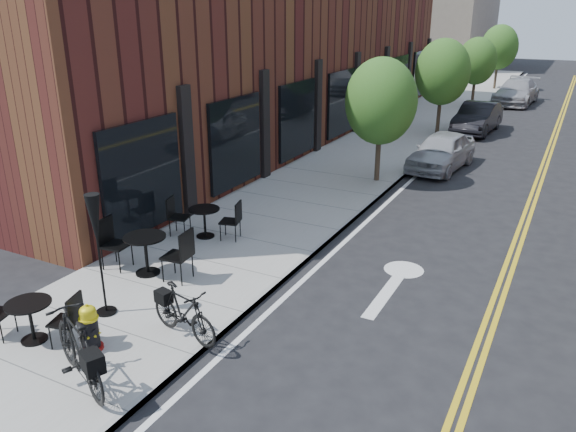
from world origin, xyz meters
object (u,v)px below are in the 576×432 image
Objects in this scene: bicycle_left at (78,349)px; bistro_set_b at (146,249)px; bistro_set_a at (30,316)px; parked_car_b at (477,118)px; parked_car_c at (516,92)px; bicycle_right at (184,313)px; fire_hydrant at (90,328)px; bistro_set_c at (205,218)px; parked_car_a at (442,151)px; patio_umbrella at (96,230)px.

bicycle_left is 3.61m from bistro_set_b.
bistro_set_a is at bearing -95.73° from bistro_set_b.
bicycle_left is 21.36m from parked_car_b.
bistro_set_b is 27.40m from parked_car_c.
bicycle_right is at bearing -89.73° from parked_car_b.
bicycle_left is at bearing -39.72° from fire_hydrant.
parked_car_c is (4.07, 24.93, 0.12)m from bistro_set_c.
bicycle_left reaches higher than fire_hydrant.
parked_car_c is (2.39, 30.37, 0.01)m from bicycle_left.
bistro_set_c is 0.44× the size of parked_car_b.
fire_hydrant is 0.43× the size of bicycle_left.
bicycle_right is 2.49m from bistro_set_a.
parked_car_c reaches higher than parked_car_b.
parked_car_a is at bearing 7.44° from bicycle_right.
bicycle_left is at bearing -90.47° from parked_car_c.
bistro_set_a is 0.85× the size of bistro_set_b.
parked_car_b is (1.24, 19.60, 0.07)m from bicycle_right.
bistro_set_a is 0.47× the size of parked_car_a.
bicycle_right is 0.39× the size of parked_car_b.
parked_car_b reaches higher than bicycle_right.
bistro_set_b reaches higher than bistro_set_c.
fire_hydrant is at bearing -92.65° from parked_car_b.
parked_car_c is (1.81, 28.69, 0.12)m from bicycle_right.
parked_car_b reaches higher than bistro_set_b.
patio_umbrella reaches higher than bistro_set_c.
fire_hydrant is 0.46× the size of bistro_set_c.
bicycle_right is at bearing -174.36° from bicycle_left.
bicycle_left is 5.69m from bistro_set_c.
parked_car_b is at bearing 96.38° from parked_car_a.
parked_car_a is 15.87m from parked_car_c.
fire_hydrant is at bearing -93.31° from parked_car_a.
bistro_set_a is at bearing -108.20° from patio_umbrella.
bistro_set_c reaches higher than bistro_set_a.
parked_car_b reaches higher than parked_car_a.
bistro_set_c is at bearing 74.76° from bistro_set_a.
parked_car_b is at bearing 81.31° from patio_umbrella.
patio_umbrella is at bearing 136.82° from fire_hydrant.
bistro_set_b is 0.90× the size of patio_umbrella.
fire_hydrant is at bearing -73.45° from bistro_set_b.
bistro_set_b is at bearing -96.80° from parked_car_b.
fire_hydrant is 29.81m from parked_car_c.
fire_hydrant is 1.69m from patio_umbrella.
bistro_set_c is (-0.10, 5.00, 0.01)m from bistro_set_a.
patio_umbrella reaches higher than bistro_set_a.
fire_hydrant is 1.49m from bicycle_right.
bistro_set_b is 0.42× the size of parked_car_c.
patio_umbrella is 19.87m from parked_car_b.
parked_car_a is (1.83, 14.50, -0.06)m from bicycle_left.
patio_umbrella is at bearing 103.28° from bicycle_right.
parked_car_c reaches higher than bicycle_left.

